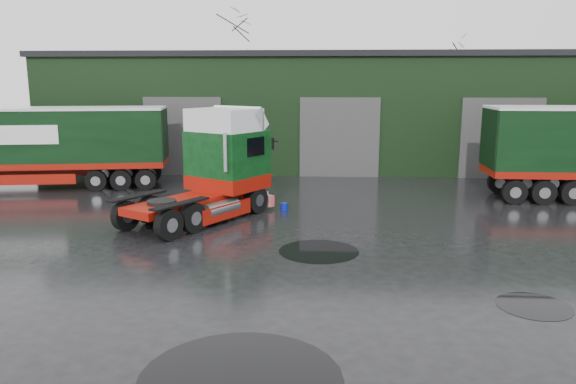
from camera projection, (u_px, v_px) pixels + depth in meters
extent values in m
plane|color=black|center=(277.00, 264.00, 15.17)|extent=(100.00, 100.00, 0.00)
cube|color=black|center=(337.00, 111.00, 34.00)|extent=(32.00, 12.00, 6.00)
cube|color=black|center=(338.00, 57.00, 33.37)|extent=(32.40, 12.40, 0.30)
cylinder|color=#061596|center=(284.00, 207.00, 21.38)|extent=(0.36, 0.36, 0.27)
cylinder|color=black|center=(240.00, 378.00, 9.41)|extent=(3.48, 3.48, 0.01)
cylinder|color=black|center=(319.00, 251.00, 16.32)|extent=(2.35, 2.35, 0.01)
cylinder|color=black|center=(534.00, 306.00, 12.40)|extent=(1.64, 1.64, 0.01)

